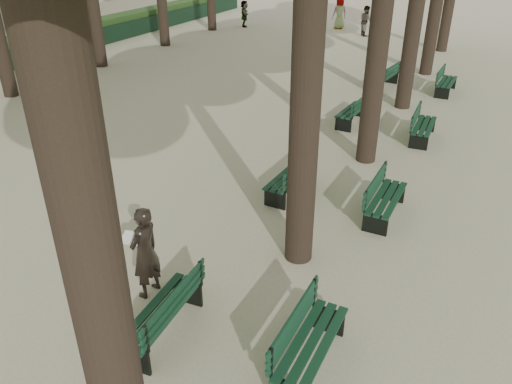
% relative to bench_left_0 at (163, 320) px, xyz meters
% --- Properties ---
extents(ground, '(120.00, 120.00, 0.00)m').
position_rel_bench_left_0_xyz_m(ground, '(-0.37, -0.17, -0.27)').
color(ground, '#BCB58E').
rests_on(ground, ground).
extents(bench_left_0, '(0.68, 1.83, 0.92)m').
position_rel_bench_left_0_xyz_m(bench_left_0, '(0.00, 0.00, 0.00)').
color(bench_left_0, black).
rests_on(bench_left_0, ground).
extents(bench_left_1, '(0.66, 1.83, 0.92)m').
position_rel_bench_left_0_xyz_m(bench_left_1, '(0.00, 5.15, 0.00)').
color(bench_left_1, black).
rests_on(bench_left_1, ground).
extents(bench_left_2, '(0.71, 1.84, 0.92)m').
position_rel_bench_left_0_xyz_m(bench_left_2, '(-0.00, 10.43, 0.00)').
color(bench_left_2, black).
rests_on(bench_left_2, ground).
extents(bench_left_3, '(0.81, 1.86, 0.92)m').
position_rel_bench_left_0_xyz_m(bench_left_3, '(-0.00, 14.95, 0.00)').
color(bench_left_3, black).
rests_on(bench_left_3, ground).
extents(bench_right_0, '(0.60, 1.81, 0.92)m').
position_rel_bench_left_0_xyz_m(bench_right_0, '(2.27, 0.37, 0.00)').
color(bench_right_0, black).
rests_on(bench_right_0, ground).
extents(bench_right_1, '(0.61, 1.81, 0.92)m').
position_rel_bench_left_0_xyz_m(bench_right_1, '(2.27, 5.06, 0.00)').
color(bench_right_1, black).
rests_on(bench_right_1, ground).
extents(bench_right_2, '(0.61, 1.81, 0.92)m').
position_rel_bench_left_0_xyz_m(bench_right_2, '(2.27, 9.99, 0.00)').
color(bench_right_2, black).
rests_on(bench_right_2, ground).
extents(bench_right_3, '(0.64, 1.82, 0.92)m').
position_rel_bench_left_0_xyz_m(bench_right_3, '(2.27, 15.21, 0.00)').
color(bench_right_3, black).
rests_on(bench_right_3, ground).
extents(man_with_map, '(0.64, 0.70, 1.68)m').
position_rel_bench_left_0_xyz_m(man_with_map, '(-0.80, 0.72, 0.57)').
color(man_with_map, black).
rests_on(man_with_map, ground).
extents(pedestrian_a, '(0.75, 0.85, 1.66)m').
position_rel_bench_left_0_xyz_m(pedestrian_a, '(-3.44, 25.08, 0.56)').
color(pedestrian_a, '#262628').
rests_on(pedestrian_a, ground).
extents(pedestrian_e, '(0.98, 1.44, 1.58)m').
position_rel_bench_left_0_xyz_m(pedestrian_e, '(-11.07, 24.65, 0.52)').
color(pedestrian_e, '#262628').
rests_on(pedestrian_e, ground).
extents(pedestrian_d, '(0.92, 0.87, 1.84)m').
position_rel_bench_left_0_xyz_m(pedestrian_d, '(-5.50, 26.62, 0.65)').
color(pedestrian_d, '#262628').
rests_on(pedestrian_d, ground).
extents(fence, '(0.08, 42.00, 0.90)m').
position_rel_bench_left_0_xyz_m(fence, '(-15.37, 10.83, 0.18)').
color(fence, black).
rests_on(fence, ground).
extents(hedge, '(1.20, 42.00, 1.20)m').
position_rel_bench_left_0_xyz_m(hedge, '(-16.07, 10.83, 0.33)').
color(hedge, '#1E3E15').
rests_on(hedge, ground).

